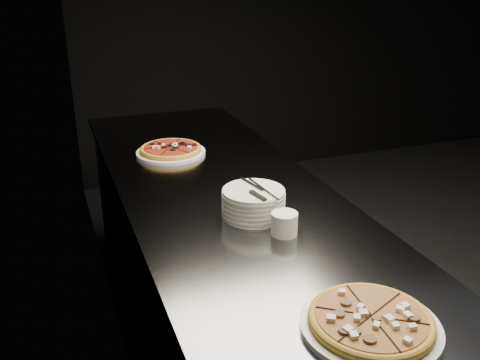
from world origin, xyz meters
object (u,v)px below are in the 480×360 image
object	(u,v)px
pizza_mushroom	(371,322)
pizza_tomato	(171,150)
counter	(232,305)
plate_stack	(253,203)
cutlery	(258,190)
ramekin	(284,223)

from	to	relation	value
pizza_mushroom	pizza_tomato	world-z (taller)	pizza_mushroom
counter	pizza_mushroom	distance (m)	0.94
counter	pizza_mushroom	xyz separation A→B (m)	(0.04, -0.81, 0.48)
pizza_mushroom	plate_stack	size ratio (longest dim) A/B	1.84
cutlery	counter	bearing A→B (deg)	85.69
pizza_mushroom	ramekin	xyz separation A→B (m)	(0.01, 0.48, 0.02)
plate_stack	pizza_tomato	bearing A→B (deg)	98.92
pizza_tomato	cutlery	xyz separation A→B (m)	(0.12, -0.70, 0.08)
counter	pizza_tomato	bearing A→B (deg)	100.05
ramekin	cutlery	bearing A→B (deg)	102.54
counter	pizza_mushroom	size ratio (longest dim) A/B	6.55
counter	pizza_tomato	size ratio (longest dim) A/B	8.21
pizza_tomato	plate_stack	world-z (taller)	plate_stack
pizza_mushroom	plate_stack	bearing A→B (deg)	92.44
cutlery	ramekin	xyz separation A→B (m)	(0.03, -0.14, -0.06)
plate_stack	cutlery	xyz separation A→B (m)	(0.01, -0.02, 0.05)
pizza_tomato	cutlery	distance (m)	0.72
pizza_mushroom	pizza_tomato	distance (m)	1.33
pizza_tomato	ramekin	distance (m)	0.85
plate_stack	ramekin	xyz separation A→B (m)	(0.04, -0.15, -0.01)
pizza_mushroom	cutlery	bearing A→B (deg)	91.76
counter	ramekin	xyz separation A→B (m)	(0.05, -0.32, 0.50)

